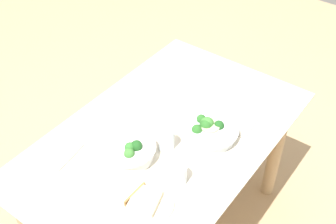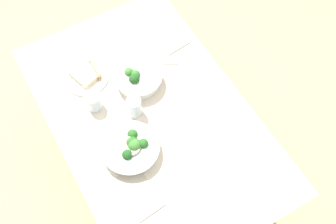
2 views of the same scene
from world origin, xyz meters
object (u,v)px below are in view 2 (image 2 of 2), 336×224
Objects in this scene: broccoli_bowl_far at (131,148)px; table_knife_left at (101,41)px; table_knife_right at (222,126)px; bread_side_plate at (86,76)px; broccoli_bowl_near at (138,78)px; fork_by_near_bowl at (167,64)px; napkin_folded_upper at (169,39)px; napkin_folded_lower at (138,193)px; fork_by_far_bowl at (107,118)px; water_glass_center at (134,107)px; water_glass_side at (94,101)px.

table_knife_left is (0.61, -0.15, -0.03)m from broccoli_bowl_far.
bread_side_plate is at bearing -136.55° from table_knife_right.
bread_side_plate is (0.15, 0.20, -0.02)m from broccoli_bowl_near.
broccoli_bowl_far is at bearing 147.16° from broccoli_bowl_near.
fork_by_near_bowl is (0.03, -0.17, -0.03)m from broccoli_bowl_near.
broccoli_bowl_far is 1.12× the size of broccoli_bowl_near.
broccoli_bowl_far is 0.35m from broccoli_bowl_near.
napkin_folded_upper is 0.81m from napkin_folded_lower.
napkin_folded_upper is at bearing 159.59° from fork_by_far_bowl.
table_knife_right is 0.54m from napkin_folded_upper.
napkin_folded_lower is at bearing 151.58° from broccoli_bowl_near.
napkin_folded_lower is (-0.37, 0.05, 0.00)m from fork_by_far_bowl.
bread_side_plate reaches higher than table_knife_left.
bread_side_plate is 1.12× the size of table_knife_right.
water_glass_center is 0.19m from water_glass_side.
napkin_folded_upper is at bearing -58.92° from broccoli_bowl_near.
bread_side_plate is at bearing 98.01° from table_knife_left.
table_knife_left and table_knife_right have the same top height.
bread_side_plate is at bearing -5.27° from napkin_folded_lower.
water_glass_center is at bearing -124.25° from table_knife_right.
fork_by_near_bowl is (0.32, -0.36, -0.03)m from broccoli_bowl_far.
broccoli_bowl_near reaches higher than fork_by_far_bowl.
fork_by_near_bowl and table_knife_right have the same top height.
napkin_folded_upper is (0.15, -0.25, -0.03)m from broccoli_bowl_near.
napkin_folded_lower is (-0.50, 0.42, 0.00)m from fork_by_near_bowl.
broccoli_bowl_far is 2.94× the size of water_glass_side.
fork_by_near_bowl is 0.58× the size of napkin_folded_upper.
napkin_folded_lower is (-0.79, 0.21, 0.00)m from table_knife_left.
fork_by_near_bowl is at bearing 149.58° from fork_by_far_bowl.
water_glass_center is 0.38m from napkin_folded_lower.
broccoli_bowl_far reaches higher than water_glass_side.
broccoli_bowl_far is at bearing 147.86° from water_glass_center.
fork_by_far_bowl is at bearing 177.44° from bread_side_plate.
broccoli_bowl_far is 0.20m from fork_by_far_bowl.
broccoli_bowl_near is 0.30m from napkin_folded_upper.
napkin_folded_lower is (-0.46, 0.03, -0.04)m from water_glass_side.
napkin_folded_upper is (0.13, -0.09, 0.00)m from fork_by_near_bowl.
bread_side_plate is 0.39m from fork_by_near_bowl.
broccoli_bowl_far is at bearing 127.50° from table_knife_left.
table_knife_left is (0.29, 0.21, -0.00)m from fork_by_near_bowl.
broccoli_bowl_near is 1.16× the size of table_knife_right.
broccoli_bowl_near reaches higher than water_glass_side.
bread_side_plate reaches higher than fork_by_near_bowl.
water_glass_side is at bearing 111.44° from table_knife_left.
broccoli_bowl_near is at bearing 38.81° from fork_by_near_bowl.
napkin_folded_upper is (0.00, -0.45, -0.01)m from bread_side_plate.
napkin_folded_upper is at bearing -89.51° from bread_side_plate.
broccoli_bowl_near is 2.23× the size of water_glass_center.
table_knife_right is (-0.25, -0.30, -0.05)m from water_glass_center.
water_glass_side is 0.40m from fork_by_near_bowl.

